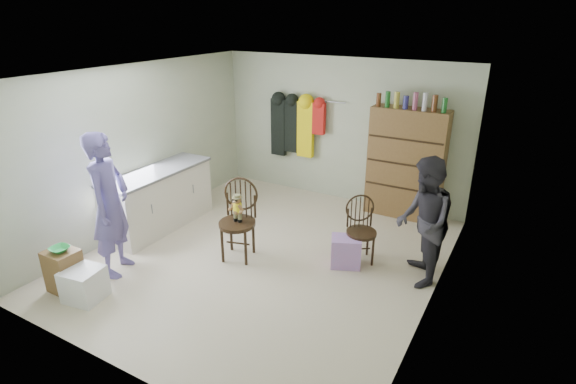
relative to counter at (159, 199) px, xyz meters
The scene contains 13 objects.
ground_plane 2.01m from the counter, ahead, with size 5.00×5.00×0.00m, color beige.
room_walls 2.30m from the counter, 15.25° to the left, with size 5.00×5.00×5.00m.
counter is the anchor object (origin of this frame).
stool 1.92m from the counter, 82.21° to the right, with size 0.38×0.32×0.54m, color brown.
bowl 1.91m from the counter, 82.21° to the right, with size 0.22×0.22×0.05m, color green.
plastic_tub 2.01m from the counter, 72.01° to the right, with size 0.42×0.39×0.39m, color white.
chair_front 1.64m from the counter, ahead, with size 0.61×0.61×1.12m.
chair_far 3.17m from the counter, 10.66° to the left, with size 0.56×0.56×0.92m.
striped_bag 3.04m from the counter, ahead, with size 0.39×0.30×0.41m, color pink.
person_left 1.41m from the counter, 70.05° to the right, with size 0.69×0.45×1.88m, color #60559D.
person_right 3.99m from the counter, ahead, with size 0.79×0.62×1.63m, color #2D2B33.
dresser 3.96m from the counter, 35.68° to the left, with size 1.20×0.39×2.07m.
coat_rack 2.74m from the counter, 64.76° to the left, with size 1.42×0.12×1.09m.
Camera 1 is at (2.98, -4.63, 3.19)m, focal length 28.00 mm.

